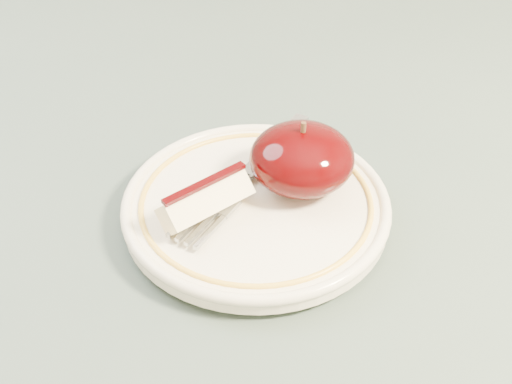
{
  "coord_description": "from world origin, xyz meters",
  "views": [
    {
      "loc": [
        -0.02,
        -0.39,
        1.12
      ],
      "look_at": [
        -0.01,
        0.02,
        0.78
      ],
      "focal_mm": 50.0,
      "sensor_mm": 36.0,
      "label": 1
    }
  ],
  "objects_px": {
    "table": "(274,313)",
    "apple_half": "(302,159)",
    "plate": "(256,206)",
    "fork": "(245,177)"
  },
  "relations": [
    {
      "from": "table",
      "to": "plate",
      "type": "xyz_separation_m",
      "value": [
        -0.01,
        0.02,
        0.1
      ]
    },
    {
      "from": "plate",
      "to": "fork",
      "type": "height_order",
      "value": "fork"
    },
    {
      "from": "table",
      "to": "apple_half",
      "type": "bearing_deg",
      "value": 62.69
    },
    {
      "from": "apple_half",
      "to": "fork",
      "type": "bearing_deg",
      "value": 174.81
    },
    {
      "from": "table",
      "to": "apple_half",
      "type": "xyz_separation_m",
      "value": [
        0.02,
        0.04,
        0.13
      ]
    },
    {
      "from": "table",
      "to": "plate",
      "type": "height_order",
      "value": "plate"
    },
    {
      "from": "table",
      "to": "plate",
      "type": "distance_m",
      "value": 0.1
    },
    {
      "from": "fork",
      "to": "plate",
      "type": "bearing_deg",
      "value": -129.59
    },
    {
      "from": "plate",
      "to": "fork",
      "type": "bearing_deg",
      "value": 108.43
    },
    {
      "from": "apple_half",
      "to": "fork",
      "type": "height_order",
      "value": "apple_half"
    }
  ]
}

